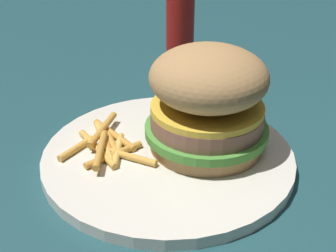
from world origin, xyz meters
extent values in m
plane|color=#1E474C|center=(0.00, 0.00, 0.00)|extent=(1.60, 1.60, 0.00)
cylinder|color=silver|center=(-0.03, 0.03, 0.01)|extent=(0.26, 0.26, 0.01)
cylinder|color=tan|center=(-0.03, 0.07, 0.02)|extent=(0.12, 0.12, 0.02)
cylinder|color=#4C9338|center=(-0.03, 0.07, 0.03)|extent=(0.13, 0.13, 0.01)
cylinder|color=#8E5B47|center=(-0.03, 0.07, 0.04)|extent=(0.11, 0.11, 0.02)
cylinder|color=yellow|center=(-0.03, 0.07, 0.06)|extent=(0.11, 0.11, 0.01)
ellipsoid|color=tan|center=(-0.03, 0.07, 0.09)|extent=(0.12, 0.12, 0.06)
cylinder|color=gold|center=(-0.05, -0.03, 0.02)|extent=(0.06, 0.01, 0.01)
cylinder|color=gold|center=(-0.04, -0.04, 0.02)|extent=(0.07, 0.04, 0.01)
cylinder|color=#E5B251|center=(-0.03, -0.02, 0.02)|extent=(0.06, 0.02, 0.01)
cylinder|color=gold|center=(-0.06, -0.02, 0.02)|extent=(0.07, 0.04, 0.01)
cylinder|color=gold|center=(-0.02, -0.02, 0.02)|extent=(0.05, 0.07, 0.01)
cylinder|color=gold|center=(-0.05, -0.03, 0.02)|extent=(0.05, 0.02, 0.01)
cylinder|color=gold|center=(-0.03, -0.03, 0.02)|extent=(0.04, 0.06, 0.01)
cylinder|color=gold|center=(-0.07, -0.03, 0.02)|extent=(0.07, 0.04, 0.01)
cylinder|color=gold|center=(-0.04, -0.06, 0.02)|extent=(0.04, 0.04, 0.01)
cylinder|color=gold|center=(-0.03, -0.04, 0.02)|extent=(0.07, 0.02, 0.01)
cylinder|color=#E5B251|center=(-0.05, -0.03, 0.02)|extent=(0.08, 0.02, 0.01)
cylinder|color=#B21914|center=(-0.32, 0.10, 0.07)|extent=(0.04, 0.04, 0.14)
camera|label=1|loc=(0.36, -0.04, 0.26)|focal=48.92mm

